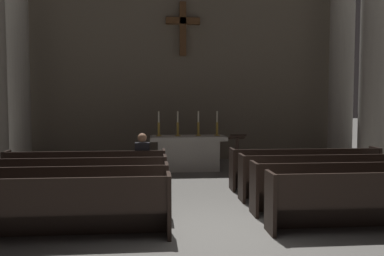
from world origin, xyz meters
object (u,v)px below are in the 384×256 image
column_right_fourth (342,54)px  candlestick_outer_left (159,128)px  pew_left_row_4 (86,172)px  candlestick_outer_right (217,128)px  lone_worshipper (142,161)px  candlestick_inner_left (178,128)px  pew_left_row_3 (78,181)px  lectern (237,157)px  column_right_third (375,46)px  pew_right_row_3 (323,176)px  pew_left_row_1 (52,208)px  candlestick_inner_right (198,128)px  pew_left_row_2 (67,192)px  pew_right_row_1 (377,200)px  column_left_fourth (16,51)px  pew_right_row_4 (305,168)px  pew_right_row_2 (347,187)px  altar (188,152)px

column_right_fourth → candlestick_outer_left: size_ratio=10.16×
pew_left_row_4 → candlestick_outer_right: bearing=40.2°
pew_left_row_4 → lone_worshipper: lone_worshipper is taller
column_right_fourth → candlestick_outer_right: bearing=-163.0°
candlestick_outer_right → candlestick_inner_left: bearing=180.0°
pew_left_row_3 → lectern: size_ratio=2.99×
column_right_third → lone_worshipper: column_right_third is taller
lectern → pew_right_row_3: bearing=-64.4°
column_right_third → candlestick_outer_right: size_ratio=10.16×
pew_right_row_3 → candlestick_outer_right: size_ratio=4.81×
pew_left_row_1 → lectern: (3.68, 4.73, 0.07)m
pew_right_row_3 → candlestick_inner_right: bearing=119.4°
pew_left_row_2 → candlestick_inner_right: size_ratio=4.81×
pew_left_row_2 → column_right_third: 9.26m
column_right_third → candlestick_outer_left: 6.53m
pew_right_row_1 → column_right_fourth: size_ratio=0.47×
column_right_third → candlestick_outer_right: column_right_third is taller
pew_left_row_1 → pew_left_row_4: same height
candlestick_inner_left → pew_left_row_3: bearing=-119.4°
column_right_fourth → lectern: size_ratio=6.32×
column_left_fourth → pew_left_row_3: bearing=-62.2°
lone_worshipper → pew_left_row_1: bearing=-111.2°
pew_right_row_3 → column_left_fourth: bearing=146.0°
pew_right_row_4 → candlestick_inner_right: 3.64m
pew_left_row_1 → pew_right_row_4: size_ratio=1.00×
column_right_third → lone_worshipper: bearing=-162.4°
pew_right_row_2 → column_left_fourth: size_ratio=0.47×
column_right_fourth → altar: 6.17m
pew_right_row_1 → candlestick_outer_right: candlestick_outer_right is taller
candlestick_inner_right → lone_worshipper: candlestick_inner_right is taller
candlestick_outer_left → candlestick_inner_left: 0.55m
column_right_third → candlestick_outer_left: column_right_third is taller
pew_right_row_3 → pew_right_row_4: bearing=90.0°
altar → lectern: 1.70m
lectern → pew_left_row_1: bearing=-127.9°
pew_left_row_4 → lone_worshipper: 1.24m
pew_right_row_1 → pew_left_row_4: bearing=147.8°
pew_left_row_2 → candlestick_outer_right: size_ratio=4.81×
pew_left_row_2 → column_left_fourth: size_ratio=0.47×
column_right_fourth → candlestick_inner_left: (-5.51, -1.33, -2.32)m
column_left_fourth → candlestick_inner_right: (5.51, -1.33, -2.32)m
candlestick_outer_right → column_left_fourth: bearing=167.6°
pew_left_row_4 → pew_right_row_3: 5.05m
pew_left_row_1 → pew_right_row_3: (4.95, 2.08, 0.00)m
column_left_fourth → lone_worshipper: column_left_fourth is taller
column_left_fourth → candlestick_inner_left: (4.91, -1.33, -2.32)m
pew_right_row_4 → candlestick_inner_left: 4.02m
column_left_fourth → candlestick_outer_left: column_left_fourth is taller
column_right_fourth → pew_right_row_1: bearing=-110.6°
pew_left_row_4 → pew_right_row_1: (4.95, -3.11, 0.00)m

